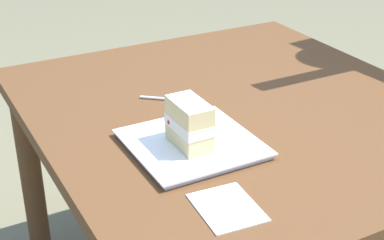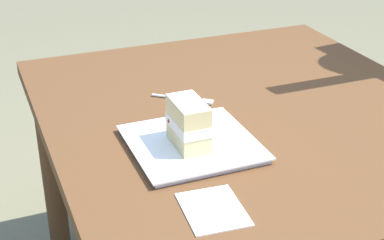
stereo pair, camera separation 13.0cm
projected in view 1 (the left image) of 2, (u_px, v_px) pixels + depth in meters
patio_table at (238, 138)px, 1.57m from camera, size 1.14×1.04×0.70m
dessert_plate at (192, 144)px, 1.33m from camera, size 0.28×0.28×0.02m
cake_slice at (189, 124)px, 1.28m from camera, size 0.12×0.08×0.11m
dessert_fork at (176, 100)px, 1.55m from camera, size 0.12×0.14×0.01m
paper_napkin at (227, 207)px, 1.12m from camera, size 0.15×0.12×0.00m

